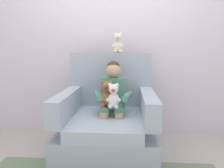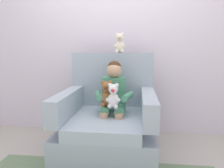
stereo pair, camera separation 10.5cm
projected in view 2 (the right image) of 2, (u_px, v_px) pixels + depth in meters
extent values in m
plane|color=#ADA89E|center=(108.00, 154.00, 2.42)|extent=(8.00, 8.00, 0.00)
cube|color=silver|center=(115.00, 40.00, 3.01)|extent=(6.00, 0.10, 2.60)
cube|color=#9EADBC|center=(108.00, 140.00, 2.40)|extent=(1.00, 1.04, 0.34)
cube|color=#A6B6C6|center=(107.00, 122.00, 2.29)|extent=(0.72, 0.90, 0.12)
cube|color=#9EADBC|center=(112.00, 79.00, 2.74)|extent=(1.00, 0.14, 0.67)
cube|color=#9EADBC|center=(67.00, 104.00, 2.31)|extent=(0.14, 0.90, 0.25)
cube|color=#9EADBC|center=(149.00, 106.00, 2.21)|extent=(0.14, 0.90, 0.25)
cube|color=#4C9370|center=(114.00, 92.00, 2.47)|extent=(0.26, 0.16, 0.34)
sphere|color=tan|center=(114.00, 70.00, 2.43)|extent=(0.17, 0.17, 0.17)
sphere|color=#472D19|center=(114.00, 68.00, 2.44)|extent=(0.16, 0.16, 0.16)
cylinder|color=#4C9370|center=(106.00, 109.00, 2.38)|extent=(0.11, 0.26, 0.11)
cylinder|color=tan|center=(104.00, 126.00, 2.27)|extent=(0.09, 0.09, 0.30)
cylinder|color=#4C9370|center=(120.00, 110.00, 2.36)|extent=(0.11, 0.26, 0.11)
cylinder|color=tan|center=(119.00, 127.00, 2.25)|extent=(0.09, 0.09, 0.30)
cylinder|color=#4C9370|center=(98.00, 96.00, 2.37)|extent=(0.13, 0.27, 0.07)
cylinder|color=#4C9370|center=(128.00, 96.00, 2.34)|extent=(0.13, 0.27, 0.07)
ellipsoid|color=white|center=(113.00, 100.00, 2.24)|extent=(0.12, 0.10, 0.15)
sphere|color=white|center=(113.00, 89.00, 2.21)|extent=(0.10, 0.10, 0.10)
sphere|color=#DB333D|center=(113.00, 91.00, 2.16)|extent=(0.04, 0.04, 0.04)
sphere|color=white|center=(110.00, 85.00, 2.21)|extent=(0.04, 0.04, 0.04)
sphere|color=white|center=(108.00, 100.00, 2.21)|extent=(0.04, 0.04, 0.04)
sphere|color=white|center=(110.00, 106.00, 2.20)|extent=(0.04, 0.04, 0.04)
sphere|color=white|center=(117.00, 85.00, 2.20)|extent=(0.04, 0.04, 0.04)
sphere|color=white|center=(119.00, 100.00, 2.20)|extent=(0.04, 0.04, 0.04)
sphere|color=white|center=(116.00, 107.00, 2.20)|extent=(0.04, 0.04, 0.04)
ellipsoid|color=brown|center=(107.00, 98.00, 2.30)|extent=(0.13, 0.11, 0.17)
sphere|color=brown|center=(107.00, 87.00, 2.27)|extent=(0.11, 0.11, 0.11)
sphere|color=#4C2D19|center=(106.00, 88.00, 2.22)|extent=(0.04, 0.04, 0.04)
sphere|color=brown|center=(103.00, 82.00, 2.27)|extent=(0.04, 0.04, 0.04)
sphere|color=brown|center=(101.00, 98.00, 2.27)|extent=(0.04, 0.04, 0.04)
sphere|color=brown|center=(103.00, 105.00, 2.26)|extent=(0.05, 0.05, 0.05)
sphere|color=brown|center=(110.00, 82.00, 2.26)|extent=(0.04, 0.04, 0.04)
sphere|color=brown|center=(112.00, 98.00, 2.26)|extent=(0.04, 0.04, 0.04)
sphere|color=brown|center=(109.00, 105.00, 2.25)|extent=(0.05, 0.05, 0.05)
ellipsoid|color=silver|center=(120.00, 47.00, 2.67)|extent=(0.11, 0.09, 0.15)
sphere|color=silver|center=(120.00, 38.00, 2.64)|extent=(0.09, 0.09, 0.09)
sphere|color=tan|center=(120.00, 38.00, 2.60)|extent=(0.04, 0.04, 0.04)
sphere|color=silver|center=(117.00, 34.00, 2.65)|extent=(0.04, 0.04, 0.04)
sphere|color=silver|center=(115.00, 46.00, 2.65)|extent=(0.04, 0.04, 0.04)
sphere|color=silver|center=(117.00, 51.00, 2.64)|extent=(0.04, 0.04, 0.04)
sphere|color=silver|center=(123.00, 34.00, 2.64)|extent=(0.04, 0.04, 0.04)
sphere|color=silver|center=(124.00, 46.00, 2.64)|extent=(0.04, 0.04, 0.04)
sphere|color=silver|center=(122.00, 51.00, 2.63)|extent=(0.04, 0.04, 0.04)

